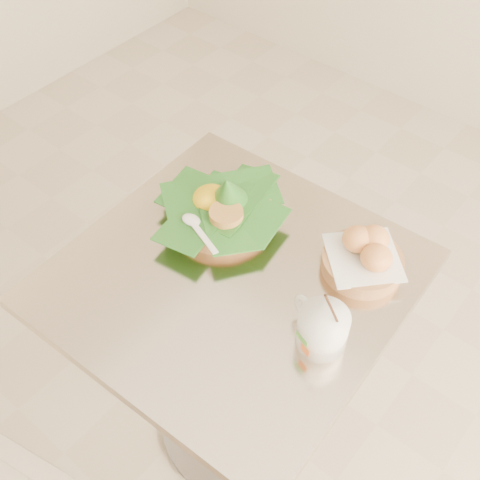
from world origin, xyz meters
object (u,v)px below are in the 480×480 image
Objects in this scene: rice_basket at (222,206)px; coffee_mug at (322,328)px; bread_basket at (365,256)px; cafe_table at (233,331)px.

rice_basket is 1.69× the size of coffee_mug.
coffee_mug is (0.37, -0.13, 0.01)m from rice_basket.
rice_basket is at bearing 160.17° from coffee_mug.
rice_basket is 0.34m from bread_basket.
rice_basket reaches higher than cafe_table.
rice_basket is at bearing 137.72° from cafe_table.
cafe_table is 0.38m from bread_basket.
bread_basket is at bearing 99.07° from coffee_mug.
bread_basket reaches higher than cafe_table.
cafe_table is 2.58× the size of rice_basket.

